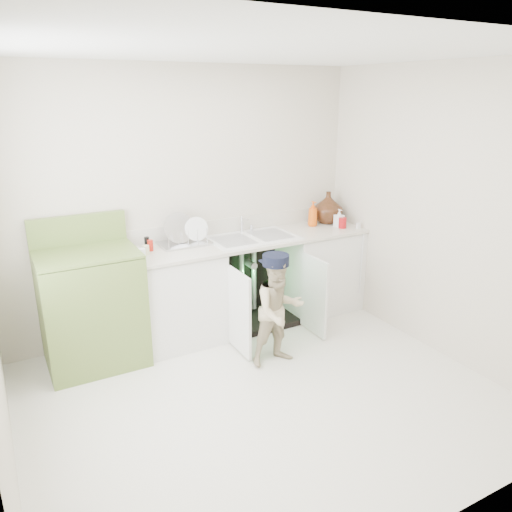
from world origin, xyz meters
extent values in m
plane|color=beige|center=(0.00, 0.00, 0.00)|extent=(3.50, 3.50, 0.00)
cube|color=beige|center=(0.00, 1.50, 1.25)|extent=(3.50, 2.50, 0.02)
cube|color=beige|center=(0.00, -1.50, 1.25)|extent=(3.50, 2.50, 0.02)
cube|color=beige|center=(1.75, 0.00, 1.25)|extent=(2.50, 3.00, 0.02)
plane|color=white|center=(0.00, 0.00, 2.50)|extent=(3.50, 3.50, 0.00)
cube|color=white|center=(-0.25, 1.20, 0.43)|extent=(0.80, 0.60, 0.86)
cube|color=white|center=(1.35, 1.20, 0.43)|extent=(0.80, 0.60, 0.86)
cube|color=black|center=(0.55, 1.47, 0.43)|extent=(0.80, 0.06, 0.86)
cube|color=black|center=(0.55, 1.20, 0.03)|extent=(0.80, 0.60, 0.06)
cylinder|color=gray|center=(0.48, 1.30, 0.45)|extent=(0.05, 0.05, 0.70)
cylinder|color=gray|center=(0.62, 1.30, 0.45)|extent=(0.05, 0.05, 0.70)
cylinder|color=gray|center=(0.55, 1.25, 0.62)|extent=(0.07, 0.18, 0.07)
cube|color=white|center=(0.15, 0.70, 0.40)|extent=(0.03, 0.40, 0.76)
cube|color=white|center=(0.95, 0.70, 0.40)|extent=(0.02, 0.40, 0.76)
cube|color=beige|center=(0.55, 1.20, 0.89)|extent=(2.44, 0.64, 0.03)
cube|color=beige|center=(0.55, 1.49, 0.98)|extent=(2.44, 0.02, 0.15)
cube|color=white|center=(0.55, 1.20, 0.90)|extent=(0.85, 0.55, 0.02)
cube|color=gray|center=(0.34, 1.20, 0.91)|extent=(0.34, 0.40, 0.01)
cube|color=gray|center=(0.76, 1.20, 0.91)|extent=(0.34, 0.40, 0.01)
cylinder|color=silver|center=(0.55, 1.42, 0.99)|extent=(0.03, 0.03, 0.17)
cylinder|color=silver|center=(0.55, 1.36, 1.06)|extent=(0.02, 0.14, 0.02)
cylinder|color=silver|center=(0.66, 1.42, 0.94)|extent=(0.04, 0.04, 0.06)
cylinder|color=silver|center=(1.68, 0.89, 0.55)|extent=(0.01, 0.01, 0.70)
cube|color=silver|center=(1.68, 0.98, 0.93)|extent=(0.04, 0.02, 0.06)
cube|color=silver|center=(-0.10, 1.32, 0.91)|extent=(0.46, 0.31, 0.02)
cylinder|color=silver|center=(-0.14, 1.34, 0.99)|extent=(0.29, 0.10, 0.28)
cylinder|color=white|center=(0.02, 1.32, 0.98)|extent=(0.23, 0.06, 0.22)
cylinder|color=silver|center=(-0.29, 1.22, 0.99)|extent=(0.01, 0.01, 0.13)
cylinder|color=silver|center=(-0.20, 1.22, 0.99)|extent=(0.01, 0.01, 0.13)
cylinder|color=silver|center=(-0.10, 1.22, 0.99)|extent=(0.01, 0.01, 0.13)
cylinder|color=silver|center=(-0.01, 1.22, 0.99)|extent=(0.01, 0.01, 0.13)
cylinder|color=silver|center=(0.08, 1.22, 0.99)|extent=(0.01, 0.01, 0.13)
imported|color=#441F13|center=(1.55, 1.34, 1.07)|extent=(0.32, 0.32, 0.34)
imported|color=#DE530B|center=(1.33, 1.30, 1.03)|extent=(0.10, 0.10, 0.27)
imported|color=white|center=(1.55, 1.14, 0.99)|extent=(0.08, 0.09, 0.19)
cylinder|color=#AB0E13|center=(1.55, 1.08, 0.96)|extent=(0.08, 0.08, 0.11)
cylinder|color=red|center=(-0.44, 1.28, 0.95)|extent=(0.05, 0.05, 0.10)
cylinder|color=beige|center=(-0.51, 1.20, 0.94)|extent=(0.06, 0.06, 0.08)
cylinder|color=black|center=(-0.46, 1.32, 0.96)|extent=(0.04, 0.04, 0.12)
cube|color=white|center=(-0.57, 1.10, 0.95)|extent=(0.05, 0.05, 0.09)
cube|color=olive|center=(-1.01, 1.18, 0.49)|extent=(0.81, 0.65, 0.98)
cube|color=olive|center=(-1.01, 1.18, 1.00)|extent=(0.81, 0.65, 0.02)
cube|color=olive|center=(-1.01, 1.46, 1.13)|extent=(0.81, 0.06, 0.26)
cylinder|color=black|center=(-1.21, 1.02, 0.99)|extent=(0.18, 0.18, 0.02)
cylinder|color=silver|center=(-1.21, 1.02, 1.00)|extent=(0.21, 0.21, 0.01)
cylinder|color=black|center=(-1.21, 1.33, 0.99)|extent=(0.18, 0.18, 0.02)
cylinder|color=silver|center=(-1.21, 1.33, 1.00)|extent=(0.21, 0.21, 0.01)
cylinder|color=black|center=(-0.81, 1.02, 0.99)|extent=(0.18, 0.18, 0.02)
cylinder|color=silver|center=(-0.81, 1.02, 1.00)|extent=(0.21, 0.21, 0.01)
cylinder|color=black|center=(-0.81, 1.33, 0.99)|extent=(0.18, 0.18, 0.02)
cylinder|color=silver|center=(-0.81, 1.33, 1.00)|extent=(0.21, 0.21, 0.01)
imported|color=#C0AC8A|center=(0.37, 0.40, 0.49)|extent=(0.48, 0.38, 0.97)
cylinder|color=black|center=(0.37, 0.40, 0.94)|extent=(0.22, 0.22, 0.09)
cube|color=black|center=(0.38, 0.50, 0.91)|extent=(0.17, 0.09, 0.01)
cube|color=black|center=(0.58, 0.86, 0.72)|extent=(0.07, 0.01, 0.14)
cube|color=#26F23F|center=(0.58, 0.85, 0.72)|extent=(0.06, 0.00, 0.12)
camera|label=1|loc=(-1.65, -2.89, 2.25)|focal=35.00mm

